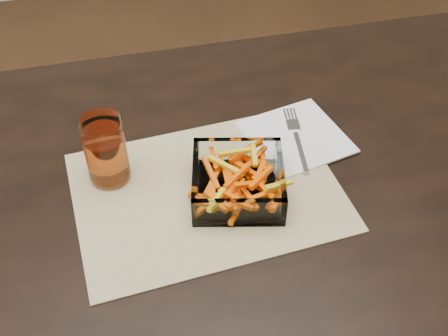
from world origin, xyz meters
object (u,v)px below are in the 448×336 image
Objects in this scene: dining_table at (227,219)px; glass_bowl at (238,183)px; tumbler at (106,152)px; fork at (296,136)px.

dining_table is 8.78× the size of glass_bowl.
tumbler is (-0.20, 0.07, 0.15)m from dining_table.
tumbler is at bearing 160.36° from dining_table.
dining_table is at bearing 122.85° from glass_bowl.
tumbler is at bearing -169.01° from fork.
dining_table is 8.85× the size of fork.
glass_bowl reaches higher than dining_table.
tumbler reaches higher than glass_bowl.
fork is at bearing 29.41° from dining_table.
dining_table is 0.20m from fork.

